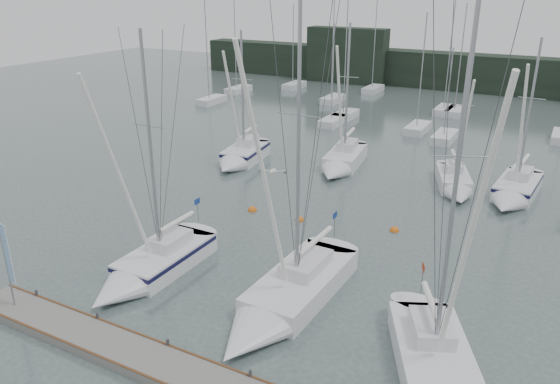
{
  "coord_description": "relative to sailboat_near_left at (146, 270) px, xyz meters",
  "views": [
    {
      "loc": [
        11.03,
        -18.33,
        14.52
      ],
      "look_at": [
        -1.62,
        5.0,
        4.2
      ],
      "focal_mm": 35.0,
      "sensor_mm": 36.0,
      "label": 1
    }
  ],
  "objects": [
    {
      "name": "ground",
      "position": [
        6.85,
        -0.12,
        -0.55
      ],
      "size": [
        160.0,
        160.0,
        0.0
      ],
      "primitive_type": "plane",
      "color": "#465552",
      "rests_on": "ground"
    },
    {
      "name": "dock",
      "position": [
        6.85,
        -5.12,
        -0.35
      ],
      "size": [
        24.0,
        2.0,
        0.4
      ],
      "primitive_type": "cube",
      "color": "slate",
      "rests_on": "ground"
    },
    {
      "name": "far_treeline",
      "position": [
        6.85,
        61.88,
        1.95
      ],
      "size": [
        90.0,
        4.0,
        5.0
      ],
      "primitive_type": "cube",
      "color": "black",
      "rests_on": "ground"
    },
    {
      "name": "far_building_left",
      "position": [
        -13.15,
        59.88,
        3.45
      ],
      "size": [
        12.0,
        3.0,
        8.0
      ],
      "primitive_type": "cube",
      "color": "black",
      "rests_on": "ground"
    },
    {
      "name": "mast_forest",
      "position": [
        9.17,
        43.89,
        -0.07
      ],
      "size": [
        60.08,
        25.79,
        14.18
      ],
      "color": "silver",
      "rests_on": "ground"
    },
    {
      "name": "sailboat_near_left",
      "position": [
        0.0,
        0.0,
        0.0
      ],
      "size": [
        2.67,
        8.58,
        13.41
      ],
      "rotation": [
        0.0,
        0.0,
        -0.0
      ],
      "color": "silver",
      "rests_on": "ground"
    },
    {
      "name": "sailboat_near_center",
      "position": [
        7.57,
        0.41,
        -0.03
      ],
      "size": [
        3.24,
        10.71,
        15.52
      ],
      "rotation": [
        0.0,
        0.0,
        -0.03
      ],
      "color": "silver",
      "rests_on": "ground"
    },
    {
      "name": "sailboat_near_right",
      "position": [
        15.37,
        -1.25,
        -0.01
      ],
      "size": [
        5.93,
        8.54,
        15.15
      ],
      "rotation": [
        0.0,
        0.0,
        0.43
      ],
      "color": "silver",
      "rests_on": "ground"
    },
    {
      "name": "sailboat_mid_a",
      "position": [
        -5.96,
        18.42,
        0.07
      ],
      "size": [
        3.55,
        7.45,
        11.69
      ],
      "rotation": [
        0.0,
        0.0,
        0.14
      ],
      "color": "silver",
      "rests_on": "ground"
    },
    {
      "name": "sailboat_mid_b",
      "position": [
        2.05,
        21.16,
        0.02
      ],
      "size": [
        3.61,
        8.5,
        12.31
      ],
      "rotation": [
        0.0,
        0.0,
        0.14
      ],
      "color": "silver",
      "rests_on": "ground"
    },
    {
      "name": "sailboat_mid_c",
      "position": [
        11.37,
        20.53,
        -0.04
      ],
      "size": [
        4.23,
        7.15,
        10.34
      ],
      "rotation": [
        0.0,
        0.0,
        0.33
      ],
      "color": "silver",
      "rests_on": "ground"
    },
    {
      "name": "sailboat_mid_d",
      "position": [
        15.32,
        20.76,
        0.03
      ],
      "size": [
        3.16,
        7.82,
        11.89
      ],
      "rotation": [
        0.0,
        0.0,
        -0.08
      ],
      "color": "silver",
      "rests_on": "ground"
    },
    {
      "name": "buoy_a",
      "position": [
        3.61,
        10.52,
        -0.55
      ],
      "size": [
        0.56,
        0.56,
        0.56
      ],
      "primitive_type": "sphere",
      "color": "orange",
      "rests_on": "ground"
    },
    {
      "name": "buoy_b",
      "position": [
        9.5,
        11.9,
        -0.55
      ],
      "size": [
        0.58,
        0.58,
        0.58
      ],
      "primitive_type": "sphere",
      "color": "orange",
      "rests_on": "ground"
    },
    {
      "name": "buoy_c",
      "position": [
        0.08,
        10.45,
        -0.55
      ],
      "size": [
        0.6,
        0.6,
        0.6
      ],
      "primitive_type": "sphere",
      "color": "orange",
      "rests_on": "ground"
    },
    {
      "name": "dock_banner",
      "position": [
        -3.19,
        -5.24,
        2.41
      ],
      "size": [
        0.65,
        0.19,
        4.34
      ],
      "rotation": [
        0.0,
        0.0,
        -0.21
      ],
      "color": "#94969B",
      "rests_on": "dock"
    },
    {
      "name": "seagull",
      "position": [
        7.47,
        0.13,
        6.61
      ],
      "size": [
        1.04,
        0.51,
        0.21
      ],
      "rotation": [
        0.0,
        0.0,
        0.33
      ],
      "color": "silver",
      "rests_on": "ground"
    }
  ]
}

